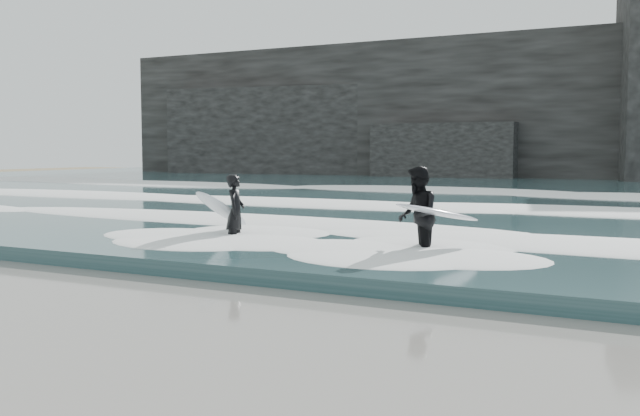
# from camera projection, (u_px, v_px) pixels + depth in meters

# --- Properties ---
(ground) EXTENTS (120.00, 120.00, 0.00)m
(ground) POSITION_uv_depth(u_px,v_px,m) (91.00, 323.00, 9.09)
(ground) COLOR olive
(ground) RESTS_ON ground
(sea) EXTENTS (90.00, 52.00, 0.30)m
(sea) POSITION_uv_depth(u_px,v_px,m) (527.00, 192.00, 34.87)
(sea) COLOR #2A494B
(sea) RESTS_ON ground
(headland) EXTENTS (70.00, 9.00, 10.00)m
(headland) POSITION_uv_depth(u_px,v_px,m) (576.00, 109.00, 49.58)
(headland) COLOR #252423
(headland) RESTS_ON ground
(foam_near) EXTENTS (60.00, 3.20, 0.20)m
(foam_near) POSITION_uv_depth(u_px,v_px,m) (367.00, 225.00, 17.06)
(foam_near) COLOR white
(foam_near) RESTS_ON sea
(foam_mid) EXTENTS (60.00, 4.00, 0.24)m
(foam_mid) POSITION_uv_depth(u_px,v_px,m) (451.00, 204.00, 23.29)
(foam_mid) COLOR white
(foam_mid) RESTS_ON sea
(foam_far) EXTENTS (60.00, 4.80, 0.30)m
(foam_far) POSITION_uv_depth(u_px,v_px,m) (510.00, 190.00, 31.29)
(foam_far) COLOR white
(foam_far) RESTS_ON sea
(surfer_left) EXTENTS (1.02, 1.99, 1.66)m
(surfer_left) POSITION_uv_depth(u_px,v_px,m) (232.00, 211.00, 15.92)
(surfer_left) COLOR black
(surfer_left) RESTS_ON ground
(surfer_right) EXTENTS (1.68, 2.28, 1.89)m
(surfer_right) POSITION_uv_depth(u_px,v_px,m) (420.00, 215.00, 13.70)
(surfer_right) COLOR black
(surfer_right) RESTS_ON ground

